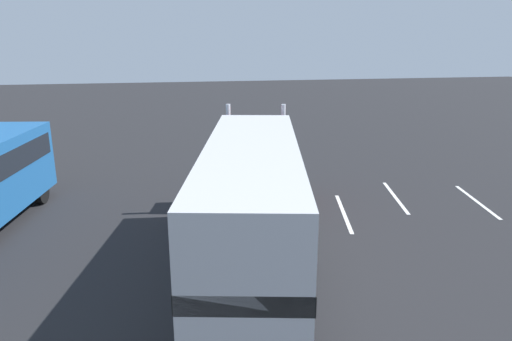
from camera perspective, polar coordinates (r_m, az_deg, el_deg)
The scene contains 6 objects.
ground_plane at distance 20.66m, azimuth -0.37°, elevation -3.97°, with size 120.00×120.00×0.00m, color #232326.
lane_stripe_near at distance 19.83m, azimuth 10.68°, elevation -5.11°, with size 4.40×0.16×0.01m, color silver.
lane_stripe_mid at distance 22.30m, azimuth 16.68°, elevation -3.14°, with size 4.40×0.16×0.01m, color silver.
lane_stripe_far at distance 23.05m, azimuth 25.39°, elevation -3.42°, with size 4.40×0.16×0.01m, color silver.
semi_truck at distance 14.52m, azimuth -0.42°, elevation -2.17°, with size 14.37×5.39×4.50m.
person_bystander at distance 17.52m, azimuth -8.95°, elevation -4.79°, with size 0.42×0.48×1.63m.
Camera 1 is at (-19.12, 3.43, 7.04)m, focal length 32.67 mm.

